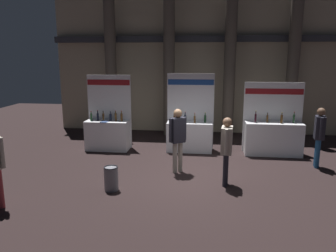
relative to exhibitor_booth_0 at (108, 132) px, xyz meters
name	(u,v)px	position (x,y,z in m)	size (l,w,h in m)	color
ground_plane	(192,175)	(2.95, -2.17, -0.62)	(24.00, 24.00, 0.00)	black
hall_colonnade	(200,50)	(2.95, 2.97, 2.70)	(11.77, 1.10, 6.80)	gray
exhibitor_booth_0	(108,132)	(0.00, 0.00, 0.00)	(1.49, 0.71, 2.49)	white
exhibitor_booth_1	(190,133)	(2.74, 0.17, 0.00)	(1.56, 0.66, 2.54)	white
exhibitor_booth_2	(273,136)	(5.41, 0.06, -0.01)	(1.86, 0.66, 2.29)	white
trash_bin	(111,178)	(1.09, -3.36, -0.32)	(0.33, 0.33, 0.58)	slate
visitor_0	(227,145)	(3.78, -2.73, 0.41)	(0.30, 0.59, 1.69)	#23232D
visitor_1	(319,132)	(6.43, -1.06, 0.41)	(0.30, 0.53, 1.71)	navy
visitor_4	(178,135)	(2.53, -1.96, 0.43)	(0.44, 0.40, 1.75)	#ADA393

